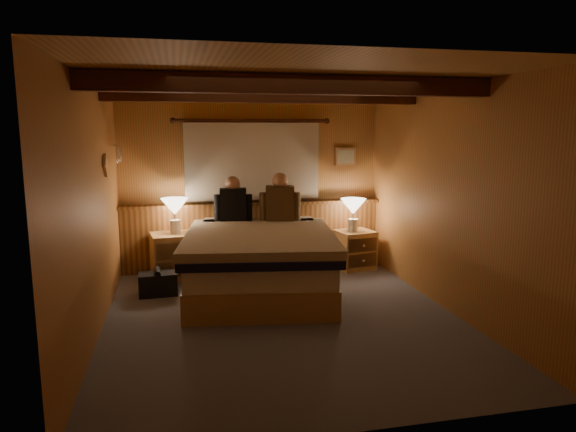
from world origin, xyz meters
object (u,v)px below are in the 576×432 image
object	(u,v)px
duffel_bag	(158,283)
nightstand_right	(355,249)
person_left	(233,202)
nightstand_left	(173,256)
lamp_left	(175,209)
lamp_right	(353,208)
bed	(260,261)
person_right	(280,201)

from	to	relation	value
duffel_bag	nightstand_right	bearing A→B (deg)	10.27
person_left	duffel_bag	xyz separation A→B (m)	(-0.98, -0.67, -0.85)
nightstand_right	person_left	world-z (taller)	person_left
person_left	nightstand_right	bearing A→B (deg)	5.15
duffel_bag	nightstand_left	bearing A→B (deg)	71.85
lamp_left	lamp_right	size ratio (longest dim) A/B	1.00
person_left	duffel_bag	size ratio (longest dim) A/B	1.35
person_left	nightstand_left	bearing A→B (deg)	-174.08
bed	lamp_left	distance (m)	1.41
lamp_right	person_right	distance (m)	1.06
nightstand_right	person_right	size ratio (longest dim) A/B	0.85
nightstand_left	nightstand_right	xyz separation A→B (m)	(2.50, -0.04, -0.03)
lamp_right	duffel_bag	size ratio (longest dim) A/B	1.01
lamp_left	person_left	xyz separation A→B (m)	(0.76, -0.03, 0.07)
nightstand_right	lamp_right	xyz separation A→B (m)	(-0.05, -0.03, 0.59)
lamp_left	duffel_bag	size ratio (longest dim) A/B	1.01
nightstand_right	lamp_left	bearing A→B (deg)	168.09
person_left	person_right	world-z (taller)	person_right
person_right	duffel_bag	world-z (taller)	person_right
person_right	duffel_bag	bearing A→B (deg)	-150.08
nightstand_right	person_right	distance (m)	1.32
nightstand_left	duffel_bag	world-z (taller)	nightstand_left
nightstand_left	person_right	xyz separation A→B (m)	(1.40, -0.15, 0.71)
nightstand_left	nightstand_right	distance (m)	2.50
person_left	lamp_left	bearing A→B (deg)	-176.15
lamp_right	person_left	distance (m)	1.66
lamp_left	person_right	xyz separation A→B (m)	(1.36, -0.17, 0.08)
lamp_right	duffel_bag	bearing A→B (deg)	-166.99
nightstand_left	lamp_left	xyz separation A→B (m)	(0.04, 0.03, 0.62)
bed	nightstand_left	xyz separation A→B (m)	(-1.01, 0.84, -0.09)
lamp_left	lamp_right	bearing A→B (deg)	-2.22
lamp_left	person_right	bearing A→B (deg)	-7.26
bed	lamp_left	bearing A→B (deg)	146.58
person_left	person_right	xyz separation A→B (m)	(0.60, -0.14, 0.02)
bed	nightstand_right	size ratio (longest dim) A/B	4.31
lamp_left	duffel_bag	world-z (taller)	lamp_left
nightstand_left	lamp_right	world-z (taller)	lamp_right
lamp_right	lamp_left	bearing A→B (deg)	177.78
lamp_right	duffel_bag	xyz separation A→B (m)	(-2.63, -0.61, -0.72)
bed	nightstand_left	distance (m)	1.32
nightstand_left	lamp_right	size ratio (longest dim) A/B	1.33
nightstand_left	nightstand_right	world-z (taller)	nightstand_left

